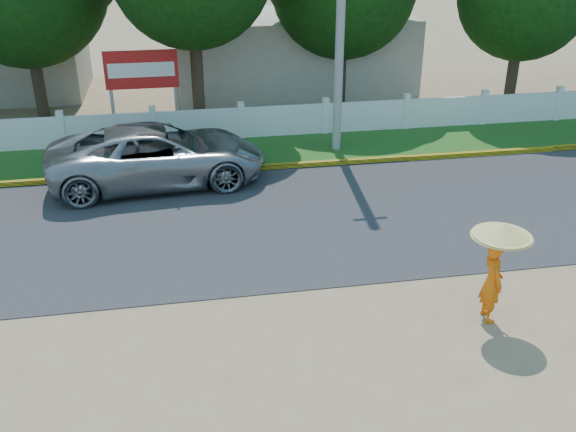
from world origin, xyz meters
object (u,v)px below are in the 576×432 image
object	(u,v)px
utility_pole	(341,10)
billboard	(142,74)
vehicle	(157,155)
monk_with_parasol	(497,258)

from	to	relation	value
utility_pole	billboard	xyz separation A→B (m)	(-6.26, 2.80, -2.35)
vehicle	monk_with_parasol	xyz separation A→B (m)	(6.37, -8.18, 0.49)
utility_pole	vehicle	size ratio (longest dim) A/B	1.45
vehicle	monk_with_parasol	bearing A→B (deg)	-146.90
vehicle	monk_with_parasol	distance (m)	10.38
monk_with_parasol	billboard	size ratio (longest dim) A/B	0.70
monk_with_parasol	billboard	xyz separation A→B (m)	(-6.81, 12.89, 0.79)
vehicle	billboard	size ratio (longest dim) A/B	2.10
vehicle	billboard	distance (m)	4.90
monk_with_parasol	utility_pole	bearing A→B (deg)	93.10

